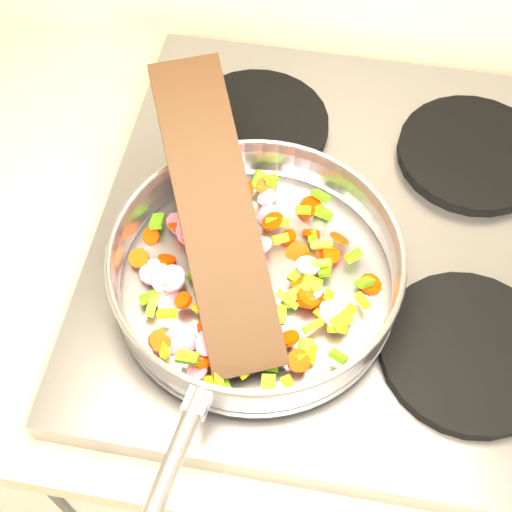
# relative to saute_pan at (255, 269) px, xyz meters

# --- Properties ---
(cooktop) EXTENTS (0.60, 0.60, 0.04)m
(cooktop) POSITION_rel_saute_pan_xyz_m (0.10, 0.10, -0.07)
(cooktop) COLOR #939399
(cooktop) RESTS_ON counter_top
(grate_fl) EXTENTS (0.19, 0.19, 0.02)m
(grate_fl) POSITION_rel_saute_pan_xyz_m (-0.04, -0.04, -0.04)
(grate_fl) COLOR black
(grate_fl) RESTS_ON cooktop
(grate_fr) EXTENTS (0.19, 0.19, 0.02)m
(grate_fr) POSITION_rel_saute_pan_xyz_m (0.24, -0.04, -0.04)
(grate_fr) COLOR black
(grate_fr) RESTS_ON cooktop
(grate_bl) EXTENTS (0.19, 0.19, 0.02)m
(grate_bl) POSITION_rel_saute_pan_xyz_m (-0.04, 0.24, -0.04)
(grate_bl) COLOR black
(grate_bl) RESTS_ON cooktop
(grate_br) EXTENTS (0.19, 0.19, 0.02)m
(grate_br) POSITION_rel_saute_pan_xyz_m (0.24, 0.24, -0.04)
(grate_br) COLOR black
(grate_br) RESTS_ON cooktop
(saute_pan) EXTENTS (0.36, 0.52, 0.06)m
(saute_pan) POSITION_rel_saute_pan_xyz_m (0.00, 0.00, 0.00)
(saute_pan) COLOR #9E9EA5
(saute_pan) RESTS_ON grate_fl
(vegetable_heap) EXTENTS (0.29, 0.28, 0.05)m
(vegetable_heap) POSITION_rel_saute_pan_xyz_m (-0.00, -0.01, -0.01)
(vegetable_heap) COLOR #E53000
(vegetable_heap) RESTS_ON saute_pan
(wooden_spatula) EXTENTS (0.20, 0.33, 0.14)m
(wooden_spatula) POSITION_rel_saute_pan_xyz_m (-0.05, 0.03, 0.05)
(wooden_spatula) COLOR black
(wooden_spatula) RESTS_ON saute_pan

